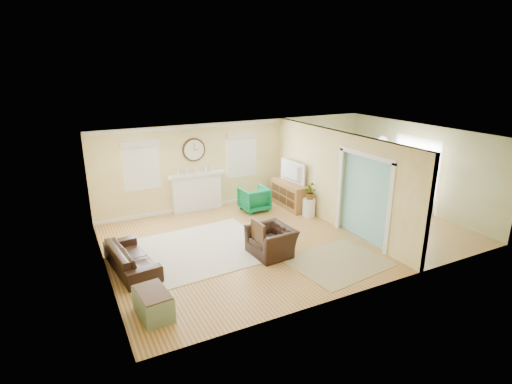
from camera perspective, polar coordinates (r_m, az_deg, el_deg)
floor at (r=10.55m, az=4.64°, el=-6.06°), size 9.00×9.00×0.00m
wall_back at (r=12.65m, az=-2.34°, el=4.26°), size 9.00×0.02×2.60m
wall_front at (r=7.86m, az=16.41°, el=-5.04°), size 9.00×0.02×2.60m
wall_left at (r=8.72m, az=-21.28°, el=-3.28°), size 0.02×6.00×2.60m
wall_right at (r=12.97m, az=22.03°, el=3.31°), size 0.02×6.00×2.60m
ceiling at (r=9.80m, az=5.02°, el=8.00°), size 9.00×6.00×0.02m
partition at (r=11.14m, az=10.71°, el=2.39°), size 0.17×6.00×2.60m
fireplace at (r=12.20m, az=-8.47°, el=0.14°), size 1.70×0.30×1.17m
wall_clock at (r=11.97m, az=-8.87°, el=5.98°), size 0.70×0.07×0.70m
window_left at (r=11.62m, az=-16.08°, el=4.17°), size 1.05×0.13×1.42m
window_right at (r=12.55m, az=-2.06°, el=5.83°), size 1.05×0.13×1.42m
french_doors at (r=12.99m, az=21.79°, el=2.43°), size 0.06×1.70×2.20m
pendant at (r=11.71m, az=17.63°, el=6.86°), size 0.30×0.30×0.55m
rug_cream at (r=9.80m, az=-7.81°, el=-8.07°), size 3.32×2.93×0.02m
rug_jute at (r=9.29m, az=11.66°, el=-9.82°), size 2.24×1.91×0.01m
rug_grey at (r=12.19m, az=15.15°, el=-3.26°), size 2.30×2.88×0.01m
sofa at (r=9.13m, az=-17.39°, el=-8.93°), size 0.95×1.95×0.55m
eames_chair at (r=9.36m, az=2.21°, el=-7.01°), size 0.97×1.09×0.67m
green_chair at (r=12.09m, az=-0.27°, el=-0.99°), size 0.79×0.81×0.72m
trunk at (r=7.50m, az=-14.47°, el=-15.17°), size 0.59×0.88×0.48m
credenza at (r=12.41m, az=4.85°, el=-0.37°), size 0.52×1.52×0.80m
tv at (r=12.20m, az=4.86°, el=2.85°), size 0.28×1.14×0.65m
garden_stool at (r=11.74m, az=7.56°, el=-2.22°), size 0.37×0.37×0.54m
potted_plant at (r=11.59m, az=7.65°, el=0.06°), size 0.42×0.46×0.44m
dining_table at (r=12.08m, az=15.28°, el=-1.74°), size 1.16×2.01×0.70m
dining_chair_n at (r=12.78m, az=12.56°, el=0.42°), size 0.48×0.48×0.91m
dining_chair_s at (r=11.30m, az=19.06°, el=-2.49°), size 0.47×0.47×0.90m
dining_chair_w at (r=11.59m, az=12.63°, el=-1.12°), size 0.50×0.50×0.99m
dining_chair_e at (r=12.51m, az=17.34°, el=-0.12°), size 0.49×0.49×0.99m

